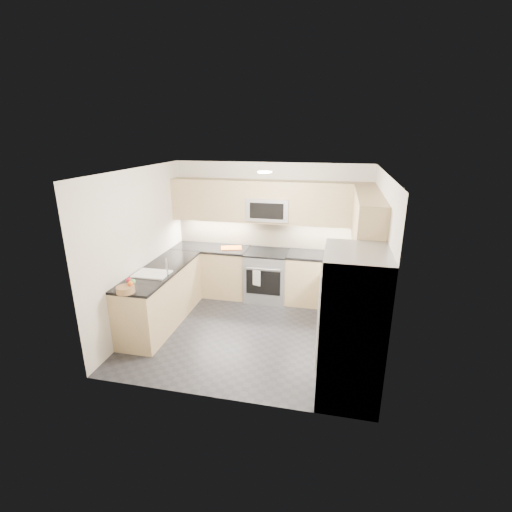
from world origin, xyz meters
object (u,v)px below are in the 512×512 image
at_px(utensil_bowl, 358,254).
at_px(cutting_board, 231,248).
at_px(gas_range, 267,276).
at_px(refrigerator, 351,326).
at_px(fruit_basket, 126,290).
at_px(microwave, 269,209).

distance_m(utensil_bowl, cutting_board, 2.30).
distance_m(gas_range, refrigerator, 2.86).
bearing_deg(gas_range, cutting_board, 176.65).
xyz_separation_m(gas_range, cutting_board, (-0.69, 0.04, 0.49)).
height_order(utensil_bowl, fruit_basket, utensil_bowl).
bearing_deg(fruit_basket, gas_range, 55.59).
height_order(utensil_bowl, cutting_board, utensil_bowl).
bearing_deg(microwave, refrigerator, -60.38).
relative_size(cutting_board, fruit_basket, 1.57).
xyz_separation_m(microwave, refrigerator, (1.45, -2.55, -0.80)).
xyz_separation_m(utensil_bowl, fruit_basket, (-3.12, -2.10, -0.05)).
xyz_separation_m(microwave, cutting_board, (-0.69, -0.08, -0.75)).
height_order(microwave, fruit_basket, microwave).
bearing_deg(utensil_bowl, refrigerator, -93.75).
xyz_separation_m(gas_range, utensil_bowl, (1.60, -0.12, 0.58)).
distance_m(utensil_bowl, fruit_basket, 3.77).
bearing_deg(utensil_bowl, gas_range, 175.78).
distance_m(microwave, refrigerator, 3.04).
relative_size(microwave, cutting_board, 1.98).
height_order(gas_range, cutting_board, cutting_board).
bearing_deg(fruit_basket, microwave, 57.04).
distance_m(gas_range, cutting_board, 0.85).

